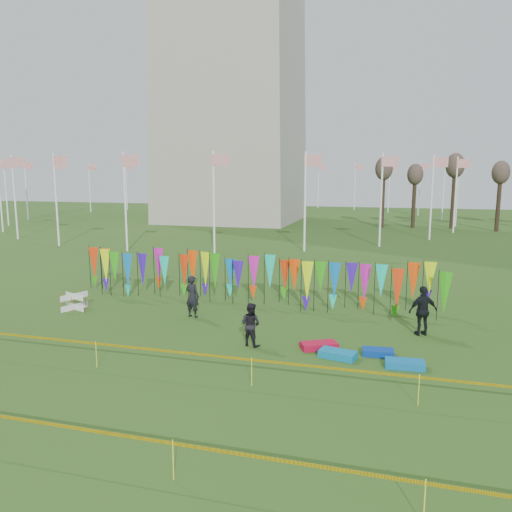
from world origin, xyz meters
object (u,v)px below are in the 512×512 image
(person_right, at_px, (423,311))
(kite_bag_blue, at_px, (378,352))
(person_mid, at_px, (251,324))
(kite_bag_turquoise, at_px, (338,354))
(kite_bag_red, at_px, (319,346))
(person_left, at_px, (192,296))
(box_kite, at_px, (75,302))
(kite_bag_teal, at_px, (405,364))

(person_right, distance_m, kite_bag_blue, 3.28)
(person_mid, height_order, kite_bag_blue, person_mid)
(kite_bag_turquoise, xyz_separation_m, kite_bag_red, (-0.76, 0.72, -0.00))
(person_left, bearing_deg, kite_bag_turquoise, 167.35)
(kite_bag_blue, height_order, kite_bag_red, kite_bag_red)
(kite_bag_blue, xyz_separation_m, kite_bag_red, (-2.09, 0.10, 0.01))
(box_kite, distance_m, person_mid, 9.56)
(person_left, height_order, kite_bag_teal, person_left)
(person_mid, xyz_separation_m, kite_bag_teal, (5.47, -0.69, -0.69))
(kite_bag_red, relative_size, kite_bag_teal, 1.04)
(kite_bag_teal, bearing_deg, kite_bag_turquoise, 172.67)
(person_left, distance_m, kite_bag_red, 6.58)
(box_kite, height_order, kite_bag_turquoise, box_kite)
(box_kite, xyz_separation_m, kite_bag_blue, (13.82, -2.20, -0.29))
(box_kite, xyz_separation_m, person_mid, (9.24, -2.41, 0.41))
(kite_bag_turquoise, bearing_deg, box_kite, 167.28)
(kite_bag_turquoise, bearing_deg, kite_bag_teal, -7.33)
(kite_bag_red, bearing_deg, person_mid, -172.98)
(box_kite, distance_m, kite_bag_turquoise, 12.81)
(person_left, relative_size, kite_bag_turquoise, 1.50)
(box_kite, xyz_separation_m, kite_bag_teal, (14.71, -3.11, -0.28))
(kite_bag_red, bearing_deg, person_left, 157.05)
(person_mid, height_order, person_right, person_right)
(box_kite, bearing_deg, kite_bag_teal, -11.92)
(person_left, xyz_separation_m, kite_bag_turquoise, (6.77, -3.26, -0.81))
(kite_bag_turquoise, relative_size, kite_bag_red, 0.95)
(person_left, distance_m, person_right, 9.67)
(box_kite, height_order, kite_bag_blue, box_kite)
(person_mid, relative_size, kite_bag_turquoise, 1.30)
(person_mid, height_order, kite_bag_turquoise, person_mid)
(person_left, xyz_separation_m, kite_bag_teal, (8.98, -3.55, -0.82))
(box_kite, bearing_deg, person_mid, -14.62)
(person_left, relative_size, person_right, 0.95)
(person_mid, height_order, kite_bag_red, person_mid)
(box_kite, xyz_separation_m, kite_bag_turquoise, (12.49, -2.82, -0.28))
(person_mid, bearing_deg, box_kite, 2.25)
(person_mid, height_order, kite_bag_teal, person_mid)
(person_mid, relative_size, kite_bag_blue, 1.50)
(box_kite, height_order, kite_bag_teal, box_kite)
(person_mid, xyz_separation_m, kite_bag_blue, (4.58, 0.21, -0.69))
(person_left, bearing_deg, kite_bag_blue, 175.00)
(person_right, height_order, kite_bag_turquoise, person_right)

